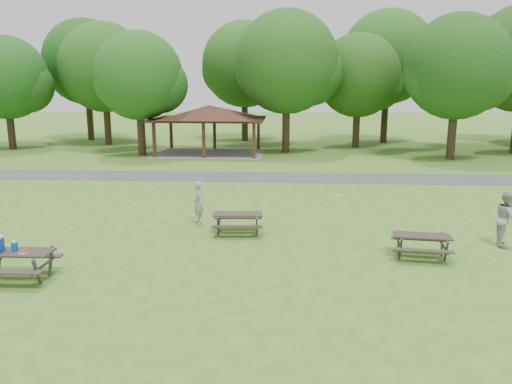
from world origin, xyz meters
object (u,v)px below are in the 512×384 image
(picnic_table_near, at_px, (9,253))
(frisbee_thrower, at_px, (198,203))
(picnic_table_middle, at_px, (238,218))
(frisbee_catcher, at_px, (507,219))

(picnic_table_near, height_order, frisbee_thrower, frisbee_thrower)
(picnic_table_near, relative_size, picnic_table_middle, 1.06)
(picnic_table_near, height_order, picnic_table_middle, picnic_table_near)
(picnic_table_middle, xyz_separation_m, frisbee_catcher, (9.28, -0.77, 0.37))
(picnic_table_near, xyz_separation_m, picnic_table_middle, (5.96, 4.86, -0.21))
(picnic_table_near, relative_size, frisbee_catcher, 1.06)
(frisbee_thrower, relative_size, frisbee_catcher, 0.90)
(picnic_table_near, distance_m, frisbee_thrower, 7.37)
(picnic_table_near, bearing_deg, frisbee_catcher, 15.02)
(frisbee_thrower, bearing_deg, picnic_table_middle, 35.94)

